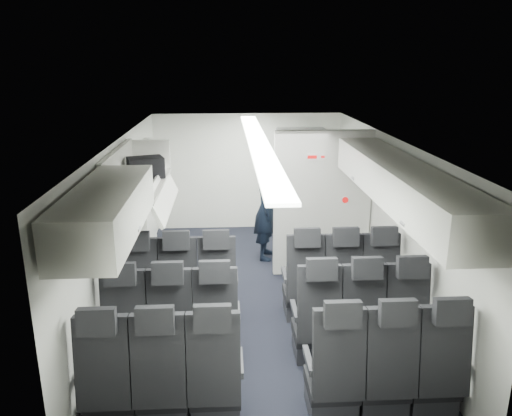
{
  "coord_description": "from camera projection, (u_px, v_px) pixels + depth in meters",
  "views": [
    {
      "loc": [
        -0.39,
        -6.05,
        3.08
      ],
      "look_at": [
        0.0,
        0.4,
        1.15
      ],
      "focal_mm": 35.0,
      "sensor_mm": 36.0,
      "label": 1
    }
  ],
  "objects": [
    {
      "name": "cabin_shell",
      "position": [
        258.0,
        219.0,
        6.37
      ],
      "size": [
        3.41,
        6.01,
        2.16
      ],
      "color": "black",
      "rests_on": "ground"
    },
    {
      "name": "overhead_bin_left_rear",
      "position": [
        106.0,
        211.0,
        4.16
      ],
      "size": [
        0.53,
        1.8,
        0.4
      ],
      "color": "white",
      "rests_on": "cabin_shell"
    },
    {
      "name": "papers",
      "position": [
        279.0,
        196.0,
        7.77
      ],
      "size": [
        0.21,
        0.09,
        0.15
      ],
      "primitive_type": "cube",
      "rotation": [
        0.0,
        0.0,
        0.32
      ],
      "color": "white",
      "rests_on": "flight_attendant"
    },
    {
      "name": "boarding_door",
      "position": [
        147.0,
        201.0,
        7.81
      ],
      "size": [
        0.12,
        1.27,
        1.86
      ],
      "color": "silver",
      "rests_on": "cabin_shell"
    },
    {
      "name": "overhead_bin_left_front_open",
      "position": [
        137.0,
        178.0,
        5.87
      ],
      "size": [
        0.64,
        1.7,
        0.72
      ],
      "color": "#9E9E93",
      "rests_on": "cabin_shell"
    },
    {
      "name": "seat_row_mid",
      "position": [
        267.0,
        327.0,
        5.2
      ],
      "size": [
        3.33,
        0.56,
        1.24
      ],
      "color": "black",
      "rests_on": "cabin_shell"
    },
    {
      "name": "flight_attendant",
      "position": [
        266.0,
        209.0,
        7.87
      ],
      "size": [
        0.48,
        0.65,
        1.63
      ],
      "primitive_type": "imported",
      "rotation": [
        0.0,
        0.0,
        1.41
      ],
      "color": "black",
      "rests_on": "ground"
    },
    {
      "name": "carry_on_bag",
      "position": [
        146.0,
        167.0,
        6.09
      ],
      "size": [
        0.49,
        0.41,
        0.25
      ],
      "primitive_type": "cube",
      "rotation": [
        0.0,
        0.0,
        0.34
      ],
      "color": "black",
      "rests_on": "overhead_bin_left_front_open"
    },
    {
      "name": "overhead_bin_right_front",
      "position": [
        375.0,
        165.0,
        6.0
      ],
      "size": [
        0.53,
        1.7,
        0.4
      ],
      "color": "white",
      "rests_on": "cabin_shell"
    },
    {
      "name": "seat_row_rear",
      "position": [
        275.0,
        379.0,
        4.34
      ],
      "size": [
        3.33,
        0.56,
        1.24
      ],
      "color": "black",
      "rests_on": "cabin_shell"
    },
    {
      "name": "bulkhead_partition",
      "position": [
        322.0,
        204.0,
        7.2
      ],
      "size": [
        1.4,
        0.15,
        2.13
      ],
      "color": "silver",
      "rests_on": "cabin_shell"
    },
    {
      "name": "seat_row_front",
      "position": [
        261.0,
        289.0,
        6.06
      ],
      "size": [
        3.33,
        0.56,
        1.24
      ],
      "color": "black",
      "rests_on": "cabin_shell"
    },
    {
      "name": "overhead_bin_right_rear",
      "position": [
        433.0,
        206.0,
        4.33
      ],
      "size": [
        0.53,
        1.8,
        0.4
      ],
      "color": "white",
      "rests_on": "cabin_shell"
    },
    {
      "name": "galley_unit",
      "position": [
        300.0,
        181.0,
        9.07
      ],
      "size": [
        0.85,
        0.52,
        1.9
      ],
      "color": "#939399",
      "rests_on": "cabin_shell"
    }
  ]
}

